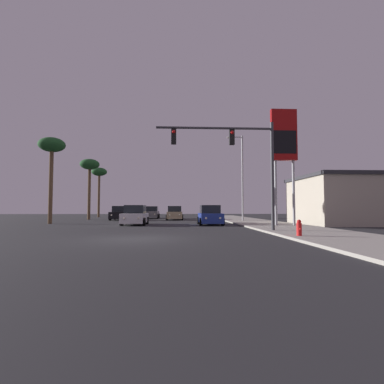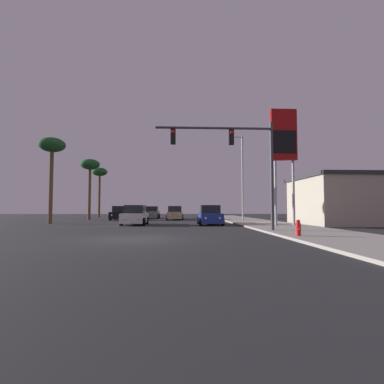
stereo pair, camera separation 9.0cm
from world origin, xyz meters
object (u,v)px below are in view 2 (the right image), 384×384
(fire_hydrant, at_px, (298,228))
(palm_tree_mid, at_px, (90,167))
(car_white, at_px, (135,216))
(traffic_light_mast, at_px, (239,153))
(car_silver, at_px, (129,213))
(street_lamp, at_px, (241,173))
(gas_station_sign, at_px, (284,141))
(car_blue, at_px, (210,216))
(palm_tree_near, at_px, (52,149))
(palm_tree_far, at_px, (100,174))
(car_grey, at_px, (152,213))
(car_tan, at_px, (175,214))
(car_black, at_px, (120,214))

(fire_hydrant, bearing_deg, palm_tree_mid, 124.86)
(car_white, xyz_separation_m, traffic_light_mast, (7.31, -8.31, 3.95))
(palm_tree_mid, bearing_deg, car_silver, 46.67)
(street_lamp, height_order, gas_station_sign, same)
(car_silver, distance_m, traffic_light_mast, 27.29)
(traffic_light_mast, relative_size, palm_tree_mid, 0.93)
(car_blue, bearing_deg, palm_tree_mid, -41.79)
(gas_station_sign, bearing_deg, fire_hydrant, -106.20)
(traffic_light_mast, height_order, palm_tree_near, palm_tree_near)
(car_blue, distance_m, street_lamp, 8.01)
(car_silver, xyz_separation_m, car_white, (3.19, -16.57, 0.00))
(car_white, xyz_separation_m, street_lamp, (10.36, 5.21, 4.36))
(palm_tree_far, bearing_deg, car_blue, -55.71)
(fire_hydrant, bearing_deg, palm_tree_near, 140.96)
(car_grey, xyz_separation_m, traffic_light_mast, (7.24, -24.66, 3.95))
(gas_station_sign, height_order, palm_tree_near, gas_station_sign)
(palm_tree_far, bearing_deg, car_white, -68.28)
(car_tan, height_order, fire_hydrant, car_tan)
(car_silver, xyz_separation_m, car_blue, (9.62, -16.81, 0.00))
(car_tan, distance_m, palm_tree_far, 17.59)
(car_silver, bearing_deg, palm_tree_far, -46.60)
(palm_tree_mid, distance_m, palm_tree_far, 10.10)
(car_tan, bearing_deg, car_grey, -59.38)
(traffic_light_mast, distance_m, gas_station_sign, 7.03)
(car_white, height_order, car_grey, same)
(car_blue, relative_size, palm_tree_far, 0.55)
(traffic_light_mast, height_order, palm_tree_mid, palm_tree_mid)
(car_white, xyz_separation_m, palm_tree_mid, (-7.42, 12.09, 5.81))
(car_white, height_order, fire_hydrant, car_white)
(car_silver, xyz_separation_m, street_lamp, (13.55, -11.35, 4.36))
(car_silver, distance_m, palm_tree_mid, 8.47)
(car_tan, bearing_deg, traffic_light_mast, 101.99)
(gas_station_sign, height_order, palm_tree_far, gas_station_sign)
(street_lamp, bearing_deg, car_black, 158.59)
(car_tan, bearing_deg, car_black, 2.76)
(car_black, height_order, palm_tree_mid, palm_tree_mid)
(car_grey, height_order, fire_hydrant, car_grey)
(traffic_light_mast, bearing_deg, car_white, 131.33)
(car_black, xyz_separation_m, street_lamp, (13.61, -5.33, 4.36))
(car_blue, relative_size, fire_hydrant, 5.67)
(car_silver, bearing_deg, gas_station_sign, 125.13)
(car_tan, height_order, traffic_light_mast, traffic_light_mast)
(car_black, height_order, fire_hydrant, car_black)
(car_white, relative_size, traffic_light_mast, 0.61)
(car_grey, relative_size, palm_tree_near, 0.54)
(traffic_light_mast, relative_size, fire_hydrant, 9.31)
(car_grey, bearing_deg, traffic_light_mast, 106.72)
(car_tan, bearing_deg, car_white, 73.25)
(car_grey, relative_size, street_lamp, 0.48)
(palm_tree_mid, bearing_deg, palm_tree_far, 97.87)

